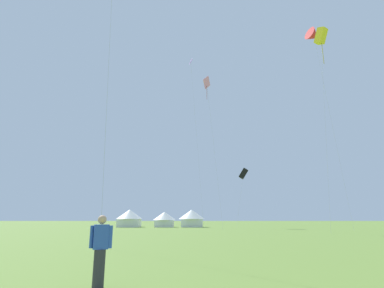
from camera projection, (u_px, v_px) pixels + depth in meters
kite_pink_diamond at (207, 84)px, 54.75m from camera, size 2.85×3.21×26.81m
kite_black_box at (243, 174)px, 57.07m from camera, size 2.95×2.73×10.90m
kite_purple_diamond at (191, 69)px, 65.33m from camera, size 2.76×2.99×35.55m
kite_red_delta at (314, 36)px, 50.23m from camera, size 3.52×2.93×32.39m
kite_yellow_box at (321, 36)px, 41.43m from camera, size 2.88×2.12×27.04m
person_spectator at (100, 251)px, 7.57m from camera, size 0.57×0.34×1.73m
festival_tent_left at (129, 217)px, 58.73m from camera, size 5.08×5.08×3.30m
festival_tent_right at (164, 219)px, 58.71m from camera, size 4.42×4.42×2.88m
festival_tent_center at (192, 217)px, 58.79m from camera, size 5.06×5.06×3.29m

